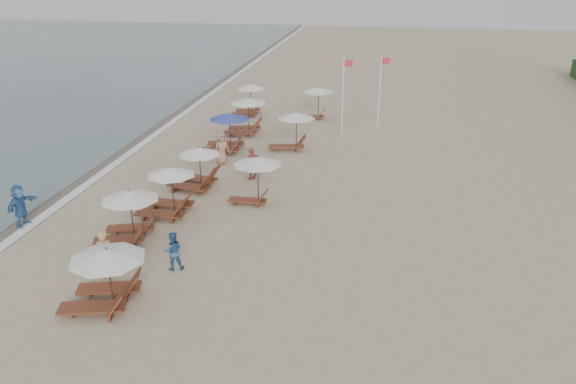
% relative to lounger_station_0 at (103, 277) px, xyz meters
% --- Properties ---
extents(ground, '(160.00, 160.00, 0.00)m').
position_rel_lounger_station_0_xyz_m(ground, '(5.23, 3.52, -1.05)').
color(ground, tan).
rests_on(ground, ground).
extents(wet_sand_band, '(3.20, 140.00, 0.01)m').
position_rel_lounger_station_0_xyz_m(wet_sand_band, '(-7.27, 13.52, -1.05)').
color(wet_sand_band, '#6B5E4C').
rests_on(wet_sand_band, ground).
extents(foam_line, '(0.50, 140.00, 0.02)m').
position_rel_lounger_station_0_xyz_m(foam_line, '(-5.97, 13.52, -1.04)').
color(foam_line, white).
rests_on(foam_line, ground).
extents(lounger_station_0, '(2.83, 2.47, 2.08)m').
position_rel_lounger_station_0_xyz_m(lounger_station_0, '(0.00, 0.00, 0.00)').
color(lounger_station_0, brown).
rests_on(lounger_station_0, ground).
extents(lounger_station_1, '(2.64, 2.43, 2.12)m').
position_rel_lounger_station_0_xyz_m(lounger_station_1, '(-1.30, 4.59, 0.04)').
color(lounger_station_1, brown).
rests_on(lounger_station_1, ground).
extents(lounger_station_2, '(2.64, 2.10, 2.22)m').
position_rel_lounger_station_0_xyz_m(lounger_station_2, '(-0.64, 7.21, -0.07)').
color(lounger_station_2, brown).
rests_on(lounger_station_2, ground).
extents(lounger_station_3, '(2.66, 2.45, 2.09)m').
position_rel_lounger_station_0_xyz_m(lounger_station_3, '(-0.47, 10.47, -0.11)').
color(lounger_station_3, brown).
rests_on(lounger_station_3, ground).
extents(lounger_station_4, '(2.83, 2.38, 2.29)m').
position_rel_lounger_station_0_xyz_m(lounger_station_4, '(-0.57, 16.31, 0.04)').
color(lounger_station_4, brown).
rests_on(lounger_station_4, ground).
extents(lounger_station_5, '(2.77, 2.38, 2.38)m').
position_rel_lounger_station_0_xyz_m(lounger_station_5, '(-0.32, 19.96, 0.11)').
color(lounger_station_5, brown).
rests_on(lounger_station_5, ground).
extents(lounger_station_6, '(2.36, 2.11, 2.25)m').
position_rel_lounger_station_0_xyz_m(lounger_station_6, '(-1.26, 24.69, 0.09)').
color(lounger_station_6, brown).
rests_on(lounger_station_6, ground).
extents(inland_station_0, '(2.50, 2.24, 2.22)m').
position_rel_lounger_station_0_xyz_m(inland_station_0, '(2.87, 9.07, 0.44)').
color(inland_station_0, brown).
rests_on(inland_station_0, ground).
extents(inland_station_1, '(2.81, 2.24, 2.22)m').
position_rel_lounger_station_0_xyz_m(inland_station_1, '(3.19, 17.24, 0.27)').
color(inland_station_1, brown).
rests_on(inland_station_1, ground).
extents(inland_station_2, '(2.53, 2.24, 2.22)m').
position_rel_lounger_station_0_xyz_m(inland_station_2, '(3.66, 24.55, 0.42)').
color(inland_station_2, brown).
rests_on(inland_station_2, ground).
extents(beachgoer_near, '(0.79, 0.68, 1.83)m').
position_rel_lounger_station_0_xyz_m(beachgoer_near, '(-0.73, 1.59, -0.14)').
color(beachgoer_near, tan).
rests_on(beachgoer_near, ground).
extents(beachgoer_mid_a, '(0.87, 0.77, 1.48)m').
position_rel_lounger_station_0_xyz_m(beachgoer_mid_a, '(1.36, 2.65, -0.31)').
color(beachgoer_mid_a, '#2D5387').
rests_on(beachgoer_mid_a, ground).
extents(beachgoer_far_a, '(0.96, 1.00, 1.67)m').
position_rel_lounger_station_0_xyz_m(beachgoer_far_a, '(2.05, 12.09, -0.22)').
color(beachgoer_far_a, '#BA4C4A').
rests_on(beachgoer_far_a, ground).
extents(beachgoer_far_b, '(1.02, 1.01, 1.78)m').
position_rel_lounger_station_0_xyz_m(beachgoer_far_b, '(-0.15, 14.13, -0.16)').
color(beachgoer_far_b, '#A9715B').
rests_on(beachgoer_far_b, ground).
extents(waterline_walker, '(0.73, 1.75, 1.84)m').
position_rel_lounger_station_0_xyz_m(waterline_walker, '(-6.29, 5.03, -0.13)').
color(waterline_walker, '#326297').
rests_on(waterline_walker, ground).
extents(flag_pole_near, '(0.60, 0.08, 4.88)m').
position_rel_lounger_station_0_xyz_m(flag_pole_near, '(5.81, 21.28, 1.64)').
color(flag_pole_near, silver).
rests_on(flag_pole_near, ground).
extents(flag_pole_far, '(0.59, 0.08, 4.78)m').
position_rel_lounger_station_0_xyz_m(flag_pole_far, '(8.06, 23.27, 1.59)').
color(flag_pole_far, silver).
rests_on(flag_pole_far, ground).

